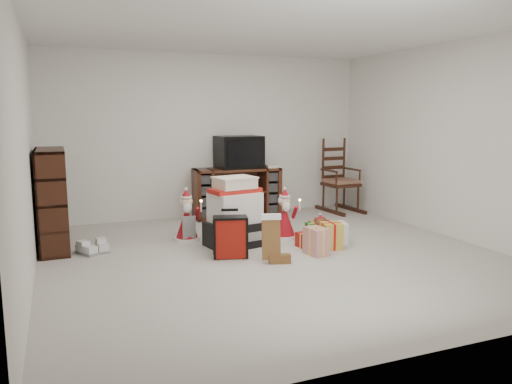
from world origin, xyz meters
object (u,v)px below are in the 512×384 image
Objects in this scene: rocking_chair at (339,185)px; sneaker_pair at (94,248)px; teddy_bear at (319,232)px; gift_cluster at (322,235)px; red_suitcase at (230,237)px; tv_stand at (237,192)px; gift_pile at (235,217)px; crt_television at (239,152)px; mrs_claus_figurine at (187,221)px; santa_figurine at (285,219)px; bookshelf at (52,202)px.

rocking_chair reaches higher than sneaker_pair.
teddy_bear is 0.34× the size of gift_cluster.
red_suitcase is (-2.55, -1.92, -0.19)m from rocking_chair.
sneaker_pair is at bearing -145.40° from tv_stand.
sneaker_pair is at bearing 157.90° from gift_pile.
crt_television is (-1.68, 0.19, 0.59)m from rocking_chair.
teddy_bear is at bearing -26.88° from gift_pile.
gift_cluster is at bearing -83.46° from crt_television.
gift_pile is 1.68m from sneaker_pair.
mrs_claus_figurine is at bearing -165.10° from rocking_chair.
tv_stand is at bearing 10.62° from sneaker_pair.
santa_figurine is (0.11, -1.52, -0.13)m from tv_stand.
bookshelf reaches higher than mrs_claus_figurine.
bookshelf is 4.45m from rocking_chair.
mrs_claus_figurine reaches higher than teddy_bear.
bookshelf is 3.62× the size of teddy_bear.
mrs_claus_figurine is (-1.09, -1.17, -0.13)m from tv_stand.
gift_pile is 1.18× the size of crt_television.
gift_pile is 2.51× the size of teddy_bear.
red_suitcase is 1.10m from santa_figurine.
mrs_claus_figurine is 0.95× the size of crt_television.
gift_pile reaches higher than santa_figurine.
bookshelf is 1.61m from mrs_claus_figurine.
tv_stand is 2.48× the size of red_suitcase.
gift_pile is at bearing 79.68° from red_suitcase.
bookshelf is 3.23m from teddy_bear.
red_suitcase reaches higher than gift_cluster.
rocking_chair is at bearing 52.79° from teddy_bear.
teddy_bear is at bearing -53.68° from santa_figurine.
tv_stand reaches higher than mrs_claus_figurine.
mrs_claus_figurine is at bearing -129.12° from tv_stand.
gift_pile reaches higher than red_suitcase.
santa_figurine is at bearing -24.91° from sneaker_pair.
bookshelf is 1.44× the size of gift_pile.
crt_television reaches higher than red_suitcase.
sneaker_pair is at bearing 175.15° from santa_figurine.
crt_television is at bearing 20.14° from bookshelf.
rocking_chair reaches higher than santa_figurine.
teddy_bear is 0.08m from gift_cluster.
gift_cluster is (-0.01, -0.08, -0.03)m from teddy_bear.
gift_cluster is (1.22, 0.10, -0.12)m from red_suitcase.
tv_stand is 1.14× the size of bookshelf.
santa_figurine is 1.65× the size of sneaker_pair.
crt_television is (-0.36, 1.93, 0.86)m from teddy_bear.
santa_figurine is 1.25m from mrs_claus_figurine.
gift_cluster is (0.40, -2.00, -0.26)m from tv_stand.
rocking_chair reaches higher than bookshelf.
mrs_claus_figurine is 1.71m from gift_cluster.
rocking_chair is at bearing -9.86° from crt_television.
rocking_chair is 2.75m from gift_pile.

